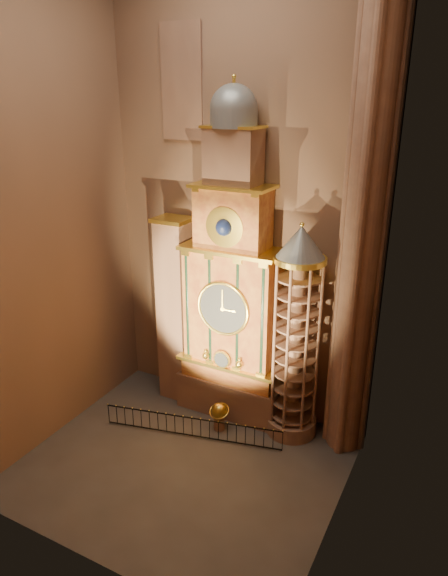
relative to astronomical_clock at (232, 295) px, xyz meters
The scene contains 11 objects.
floor 8.32m from the astronomical_clock, 90.00° to the right, with size 14.00×14.00×0.00m, color #383330.
wall_back 4.45m from the astronomical_clock, 90.00° to the left, with size 22.00×22.00×0.00m, color #8E684C.
wall_left 9.61m from the astronomical_clock, 144.66° to the right, with size 22.00×22.00×0.00m, color #8E684C.
wall_right 9.61m from the astronomical_clock, 35.34° to the right, with size 22.00×22.00×0.00m, color #8E684C.
astronomical_clock is the anchor object (origin of this frame).
portrait_tower 3.73m from the astronomical_clock, behind, with size 1.80×1.60×10.20m.
stair_turret 3.78m from the astronomical_clock, ahead, with size 2.50×2.50×10.80m.
gothic_pier 7.48m from the astronomical_clock, ahead, with size 2.04×2.04×22.00m.
stained_glass_window 10.37m from the astronomical_clock, 163.43° to the left, with size 2.20×0.14×5.20m.
celestial_globe 6.08m from the astronomical_clock, 83.27° to the right, with size 1.10×1.05×1.48m.
iron_railing 6.84m from the astronomical_clock, 102.06° to the right, with size 8.77×2.08×1.09m.
Camera 1 is at (10.52, -16.18, 16.08)m, focal length 32.00 mm.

